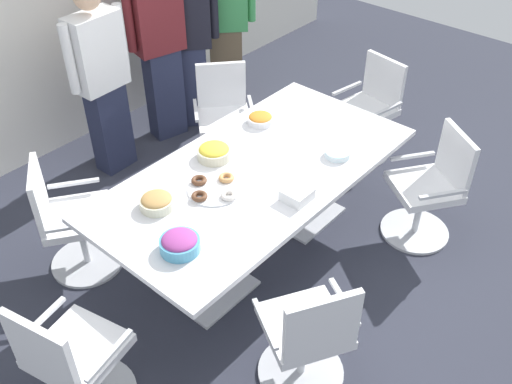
% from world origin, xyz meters
% --- Properties ---
extents(ground_plane, '(10.00, 10.00, 0.01)m').
position_xyz_m(ground_plane, '(0.00, 0.00, -0.01)').
color(ground_plane, '#2D303D').
extents(conference_table, '(2.40, 1.20, 0.75)m').
position_xyz_m(conference_table, '(0.00, 0.00, 0.63)').
color(conference_table, silver).
rests_on(conference_table, ground).
extents(office_chair_0, '(0.64, 0.64, 0.91)m').
position_xyz_m(office_chair_0, '(-1.69, -0.12, 0.41)').
color(office_chair_0, silver).
rests_on(office_chair_0, ground).
extents(office_chair_1, '(0.74, 0.74, 0.91)m').
position_xyz_m(office_chair_1, '(-0.70, -1.00, 0.41)').
color(office_chair_1, silver).
rests_on(office_chair_1, ground).
extents(office_chair_2, '(0.75, 0.75, 0.91)m').
position_xyz_m(office_chair_2, '(1.01, -0.88, 0.41)').
color(office_chair_2, silver).
rests_on(office_chair_2, ground).
extents(office_chair_3, '(0.63, 0.63, 0.91)m').
position_xyz_m(office_chair_3, '(1.69, 0.10, 0.41)').
color(office_chair_3, silver).
rests_on(office_chair_3, ground).
extents(office_chair_4, '(0.76, 0.76, 0.91)m').
position_xyz_m(office_chair_4, '(0.71, 1.00, 0.41)').
color(office_chair_4, silver).
rests_on(office_chair_4, ground).
extents(office_chair_5, '(0.75, 0.75, 0.91)m').
position_xyz_m(office_chair_5, '(-1.01, 0.88, 0.41)').
color(office_chair_5, silver).
rests_on(office_chair_5, ground).
extents(person_standing_0, '(0.61, 0.24, 1.69)m').
position_xyz_m(person_standing_0, '(-0.01, 1.70, 0.88)').
color(person_standing_0, '#232842').
rests_on(person_standing_0, ground).
extents(person_standing_1, '(0.61, 0.31, 1.84)m').
position_xyz_m(person_standing_1, '(0.68, 1.75, 0.97)').
color(person_standing_1, '#232842').
rests_on(person_standing_1, ground).
extents(person_standing_2, '(0.52, 0.45, 1.75)m').
position_xyz_m(person_standing_2, '(0.99, 1.71, 0.91)').
color(person_standing_2, '#232842').
rests_on(person_standing_2, ground).
extents(person_standing_3, '(0.50, 0.48, 1.81)m').
position_xyz_m(person_standing_3, '(1.46, 1.67, 0.95)').
color(person_standing_3, brown).
rests_on(person_standing_3, ground).
extents(snack_bowl_chips_yellow, '(0.25, 0.25, 0.11)m').
position_xyz_m(snack_bowl_chips_yellow, '(-0.09, 0.32, 0.80)').
color(snack_bowl_chips_yellow, beige).
rests_on(snack_bowl_chips_yellow, conference_table).
extents(snack_bowl_cookies, '(0.22, 0.22, 0.10)m').
position_xyz_m(snack_bowl_cookies, '(-0.73, 0.22, 0.80)').
color(snack_bowl_cookies, beige).
rests_on(snack_bowl_cookies, conference_table).
extents(snack_bowl_chips_orange, '(0.21, 0.21, 0.08)m').
position_xyz_m(snack_bowl_chips_orange, '(0.49, 0.38, 0.79)').
color(snack_bowl_chips_orange, white).
rests_on(snack_bowl_chips_orange, conference_table).
extents(snack_bowl_candy_mix, '(0.24, 0.24, 0.11)m').
position_xyz_m(snack_bowl_candy_mix, '(-0.90, -0.19, 0.81)').
color(snack_bowl_candy_mix, '#4C9EC6').
rests_on(snack_bowl_candy_mix, conference_table).
extents(donut_platter, '(0.37, 0.37, 0.04)m').
position_xyz_m(donut_platter, '(-0.36, 0.06, 0.77)').
color(donut_platter, white).
rests_on(donut_platter, conference_table).
extents(plate_stack, '(0.19, 0.19, 0.05)m').
position_xyz_m(plate_stack, '(0.51, -0.34, 0.77)').
color(plate_stack, white).
rests_on(plate_stack, conference_table).
extents(napkin_pile, '(0.17, 0.17, 0.08)m').
position_xyz_m(napkin_pile, '(-0.07, -0.42, 0.79)').
color(napkin_pile, white).
rests_on(napkin_pile, conference_table).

